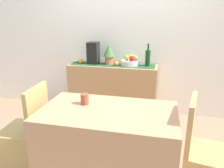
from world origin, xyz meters
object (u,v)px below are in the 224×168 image
wine_bottle (148,58)px  potted_plant (109,53)px  fruit_bowl (130,63)px  dining_table (108,147)px  sideboard_console (113,90)px  chair_near_window (27,144)px  coffee_cup (85,99)px  coffee_maker (93,53)px

wine_bottle → potted_plant: 0.58m
fruit_bowl → dining_table: (0.02, -1.44, -0.49)m
sideboard_console → chair_near_window: (-0.59, -1.44, -0.14)m
potted_plant → dining_table: 1.61m
fruit_bowl → chair_near_window: size_ratio=0.29×
coffee_cup → fruit_bowl: bearing=80.7°
potted_plant → chair_near_window: bearing=-110.2°
coffee_maker → fruit_bowl: bearing=0.0°
sideboard_console → potted_plant: 0.59m
fruit_bowl → potted_plant: (-0.31, 0.00, 0.14)m
wine_bottle → dining_table: wine_bottle is taller
fruit_bowl → dining_table: fruit_bowl is taller
potted_plant → dining_table: bearing=-76.8°
coffee_maker → potted_plant: size_ratio=1.06×
coffee_maker → dining_table: bearing=-68.0°
potted_plant → coffee_maker: bearing=180.0°
fruit_bowl → coffee_cup: 1.37m
coffee_cup → sideboard_console: bearing=91.5°
fruit_bowl → sideboard_console: bearing=180.0°
sideboard_console → chair_near_window: size_ratio=1.48×
dining_table → chair_near_window: chair_near_window is taller
wine_bottle → coffee_cup: 1.45m
wine_bottle → coffee_maker: (-0.82, -0.00, 0.04)m
sideboard_console → dining_table: 1.47m
fruit_bowl → dining_table: bearing=-89.1°
fruit_bowl → chair_near_window: fruit_bowl is taller
potted_plant → dining_table: (0.34, -1.44, -0.63)m
coffee_maker → chair_near_window: (-0.28, -1.44, -0.72)m
fruit_bowl → chair_near_window: (-0.84, -1.44, -0.60)m
dining_table → coffee_cup: 0.49m
sideboard_console → coffee_cup: (0.03, -1.35, 0.38)m
sideboard_console → chair_near_window: bearing=-112.2°
coffee_maker → coffee_cup: coffee_maker is taller
coffee_maker → potted_plant: bearing=0.0°
coffee_cup → chair_near_window: 0.82m
wine_bottle → coffee_cup: size_ratio=3.25×
potted_plant → coffee_cup: 1.37m
fruit_bowl → wine_bottle: 0.27m
wine_bottle → dining_table: (-0.24, -1.44, -0.58)m
wine_bottle → potted_plant: bearing=-180.0°
potted_plant → chair_near_window: size_ratio=0.35×
chair_near_window → potted_plant: bearing=69.8°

